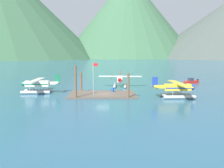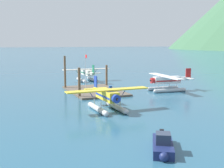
# 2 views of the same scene
# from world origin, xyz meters

# --- Properties ---
(ground_plane) EXTENTS (1200.00, 1200.00, 0.00)m
(ground_plane) POSITION_xyz_m (0.00, 0.00, 0.00)
(ground_plane) COLOR #285670
(dock_platform) EXTENTS (12.89, 8.18, 0.30)m
(dock_platform) POSITION_xyz_m (0.00, 0.00, 0.15)
(dock_platform) COLOR brown
(dock_platform) RESTS_ON ground
(piling_near_left) EXTENTS (0.36, 0.36, 5.99)m
(piling_near_left) POSITION_xyz_m (-4.68, -3.94, 2.99)
(piling_near_left) COLOR brown
(piling_near_left) RESTS_ON ground
(piling_near_right) EXTENTS (0.40, 0.40, 4.62)m
(piling_near_right) POSITION_xyz_m (4.64, -3.96, 2.31)
(piling_near_right) COLOR brown
(piling_near_right) RESTS_ON ground
(piling_far_left) EXTENTS (0.39, 0.39, 4.13)m
(piling_far_left) POSITION_xyz_m (-4.59, 4.02, 2.07)
(piling_far_left) COLOR brown
(piling_far_left) RESTS_ON ground
(flagpole) EXTENTS (0.95, 0.10, 6.13)m
(flagpole) POSITION_xyz_m (-1.63, -1.00, 4.11)
(flagpole) COLOR silver
(flagpole) RESTS_ON dock_platform
(fuel_drum) EXTENTS (0.62, 0.62, 0.88)m
(fuel_drum) POSITION_xyz_m (2.03, 2.14, 0.74)
(fuel_drum) COLOR #1E4C99
(fuel_drum) RESTS_ON dock_platform
(seaplane_cream_port_fwd) EXTENTS (7.98, 10.42, 3.84)m
(seaplane_cream_port_fwd) POSITION_xyz_m (-13.53, 2.92, 1.58)
(seaplane_cream_port_fwd) COLOR #B7BABF
(seaplane_cream_port_fwd) RESTS_ON ground
(seaplane_white_bow_right) EXTENTS (10.48, 7.97, 3.84)m
(seaplane_white_bow_right) POSITION_xyz_m (4.10, 11.78, 1.58)
(seaplane_white_bow_right) COLOR #B7BABF
(seaplane_white_bow_right) RESTS_ON ground
(seaplane_yellow_stbd_aft) EXTENTS (7.98, 10.41, 3.84)m
(seaplane_yellow_stbd_aft) POSITION_xyz_m (13.79, -3.05, 1.58)
(seaplane_yellow_stbd_aft) COLOR #B7BABF
(seaplane_yellow_stbd_aft) RESTS_ON ground
(boat_navy_open_se) EXTENTS (4.40, 3.39, 1.50)m
(boat_navy_open_se) POSITION_xyz_m (28.04, -4.06, 0.49)
(boat_navy_open_se) COLOR navy
(boat_navy_open_se) RESTS_ON ground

